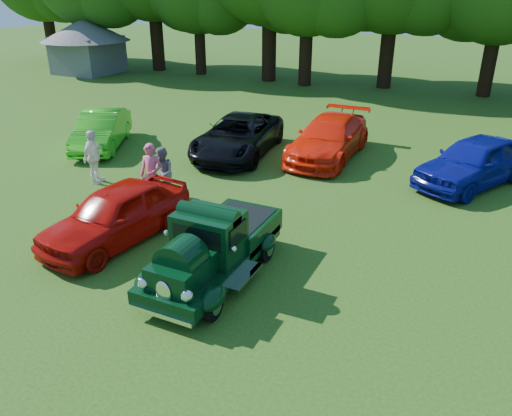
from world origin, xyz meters
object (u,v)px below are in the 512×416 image
at_px(spectator_pink, 152,175).
at_px(spectator_white, 93,157).
at_px(red_convertible, 116,214).
at_px(gazebo, 86,39).
at_px(hero_pickup, 215,248).
at_px(back_car_black, 238,136).
at_px(back_car_lime, 101,130).
at_px(spectator_grey, 163,173).
at_px(back_car_blue, 474,161).
at_px(back_car_orange, 329,138).

relative_size(spectator_pink, spectator_white, 1.05).
xyz_separation_m(red_convertible, spectator_white, (-3.45, 2.96, 0.17)).
relative_size(red_convertible, gazebo, 0.69).
bearing_deg(hero_pickup, spectator_pink, 143.87).
height_order(red_convertible, spectator_pink, spectator_pink).
height_order(back_car_black, spectator_pink, spectator_pink).
height_order(back_car_lime, spectator_pink, spectator_pink).
relative_size(spectator_pink, spectator_grey, 1.18).
relative_size(spectator_pink, gazebo, 0.31).
distance_m(back_car_blue, gazebo, 30.05).
distance_m(red_convertible, back_car_black, 7.82).
distance_m(red_convertible, spectator_grey, 2.98).
relative_size(back_car_blue, spectator_white, 2.60).
bearing_deg(spectator_grey, back_car_black, 128.08).
bearing_deg(red_convertible, gazebo, 141.61).
relative_size(back_car_black, gazebo, 0.85).
xyz_separation_m(spectator_pink, spectator_white, (-2.89, 0.63, -0.05)).
distance_m(spectator_pink, spectator_white, 2.96).
bearing_deg(spectator_white, spectator_grey, -103.38).
bearing_deg(spectator_white, gazebo, 30.43).
xyz_separation_m(red_convertible, back_car_orange, (2.92, 9.04, 0.02)).
xyz_separation_m(red_convertible, gazebo, (-19.41, 20.08, 1.64)).
bearing_deg(back_car_orange, back_car_blue, -7.04).
xyz_separation_m(back_car_black, spectator_pink, (-0.11, -5.48, 0.22)).
height_order(back_car_black, gazebo, gazebo).
bearing_deg(gazebo, red_convertible, -45.98).
distance_m(spectator_grey, spectator_white, 2.87).
bearing_deg(back_car_blue, red_convertible, -106.29).
height_order(red_convertible, spectator_grey, spectator_grey).
height_order(red_convertible, back_car_blue, back_car_blue).
xyz_separation_m(back_car_lime, back_car_blue, (14.20, 2.21, 0.08)).
distance_m(hero_pickup, back_car_orange, 9.50).
bearing_deg(spectator_grey, spectator_pink, -47.63).
distance_m(back_car_orange, back_car_blue, 5.35).
distance_m(back_car_orange, spectator_white, 8.81).
relative_size(back_car_blue, spectator_grey, 2.90).
relative_size(back_car_lime, spectator_pink, 2.30).
height_order(back_car_black, back_car_orange, back_car_orange).
xyz_separation_m(back_car_lime, back_car_orange, (8.89, 2.86, 0.04)).
xyz_separation_m(back_car_blue, spectator_grey, (-8.81, -5.47, 0.01)).
distance_m(hero_pickup, spectator_white, 7.52).
bearing_deg(spectator_pink, back_car_lime, 131.01).
bearing_deg(red_convertible, back_car_black, 100.82).
bearing_deg(spectator_white, back_car_lime, 25.52).
bearing_deg(spectator_white, hero_pickup, -129.53).
distance_m(hero_pickup, back_car_lime, 11.36).
distance_m(back_car_orange, spectator_pink, 7.56).
distance_m(back_car_black, spectator_grey, 4.89).
height_order(back_car_lime, spectator_grey, spectator_grey).
xyz_separation_m(red_convertible, spectator_pink, (-0.55, 2.33, 0.22)).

